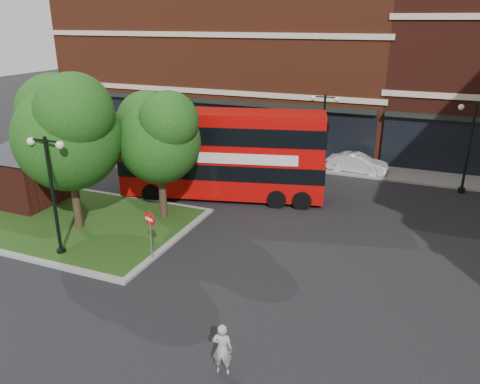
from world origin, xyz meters
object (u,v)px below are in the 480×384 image
at_px(bus, 222,149).
at_px(car_white, 357,163).
at_px(woman, 222,349).
at_px(car_silver, 207,151).

distance_m(bus, car_white, 9.58).
height_order(woman, car_silver, woman).
relative_size(bus, car_silver, 2.50).
height_order(bus, car_white, bus).
height_order(car_silver, car_white, car_silver).
bearing_deg(car_silver, bus, -148.29).
relative_size(bus, woman, 7.10).
bearing_deg(woman, car_white, -102.18).
relative_size(bus, car_white, 2.99).
distance_m(woman, car_white, 19.51).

